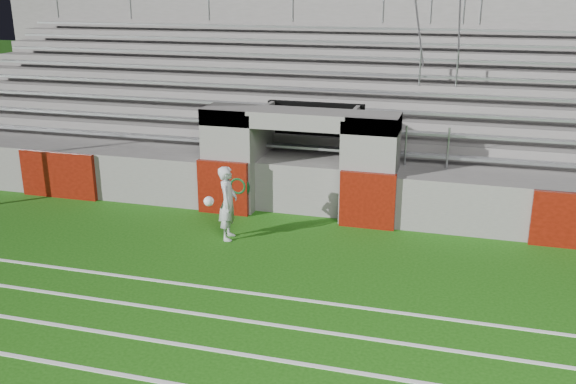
% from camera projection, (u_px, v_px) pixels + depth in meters
% --- Properties ---
extents(ground, '(90.00, 90.00, 0.00)m').
position_uv_depth(ground, '(254.00, 270.00, 12.91)').
color(ground, '#194F0D').
rests_on(ground, ground).
extents(stadium_structure, '(26.00, 8.48, 5.42)m').
position_uv_depth(stadium_structure, '(336.00, 120.00, 19.74)').
color(stadium_structure, slate).
rests_on(stadium_structure, ground).
extents(goalkeeper_with_ball, '(0.71, 0.71, 1.69)m').
position_uv_depth(goalkeeper_with_ball, '(227.00, 203.00, 14.23)').
color(goalkeeper_with_ball, '#B9BCC3').
rests_on(goalkeeper_with_ball, ground).
extents(hose_coil, '(0.57, 0.15, 0.57)m').
position_uv_depth(hose_coil, '(239.00, 187.00, 15.72)').
color(hose_coil, '#0B3B19').
rests_on(hose_coil, ground).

